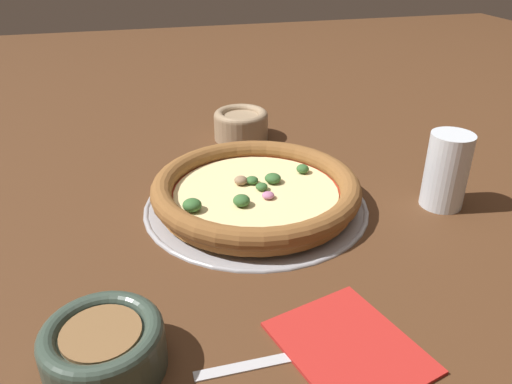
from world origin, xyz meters
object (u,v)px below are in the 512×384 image
(pizza_tray, at_px, (256,204))
(pizza, at_px, (256,190))
(fork, at_px, (292,356))
(drinking_cup, at_px, (447,171))
(bowl_near, at_px, (241,124))
(napkin, at_px, (349,346))
(bowl_far, at_px, (103,346))

(pizza_tray, height_order, pizza, pizza)
(fork, bearing_deg, drinking_cup, 36.24)
(bowl_near, xyz_separation_m, drinking_cup, (0.33, 0.23, 0.03))
(pizza, xyz_separation_m, bowl_near, (-0.27, 0.04, 0.00))
(napkin, height_order, fork, napkin)
(pizza_tray, xyz_separation_m, bowl_far, (0.26, -0.22, 0.02))
(bowl_near, distance_m, napkin, 0.57)
(bowl_near, height_order, fork, bowl_near)
(drinking_cup, distance_m, napkin, 0.35)
(bowl_far, relative_size, drinking_cup, 1.01)
(pizza, bearing_deg, drinking_cup, 75.85)
(pizza_tray, distance_m, fork, 0.30)
(drinking_cup, bearing_deg, napkin, -47.36)
(drinking_cup, bearing_deg, fork, -53.63)
(pizza_tray, xyz_separation_m, drinking_cup, (0.07, 0.27, 0.05))
(pizza_tray, xyz_separation_m, pizza, (0.00, -0.00, 0.02))
(pizza, height_order, fork, pizza)
(bowl_near, relative_size, drinking_cup, 0.93)
(bowl_near, height_order, napkin, bowl_near)
(drinking_cup, relative_size, napkin, 0.67)
(pizza_tray, height_order, bowl_far, bowl_far)
(bowl_near, bearing_deg, fork, -8.38)
(pizza_tray, relative_size, napkin, 1.96)
(fork, bearing_deg, napkin, -3.50)
(pizza_tray, bearing_deg, fork, -8.14)
(bowl_near, bearing_deg, pizza, -8.68)
(pizza_tray, distance_m, pizza, 0.02)
(pizza, bearing_deg, fork, -8.11)
(pizza_tray, distance_m, drinking_cup, 0.28)
(pizza, height_order, bowl_near, bowl_near)
(bowl_far, height_order, drinking_cup, drinking_cup)
(napkin, distance_m, fork, 0.06)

